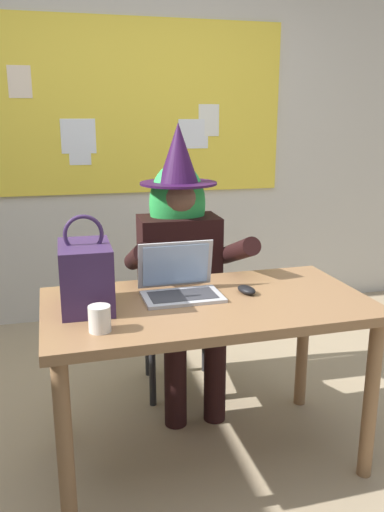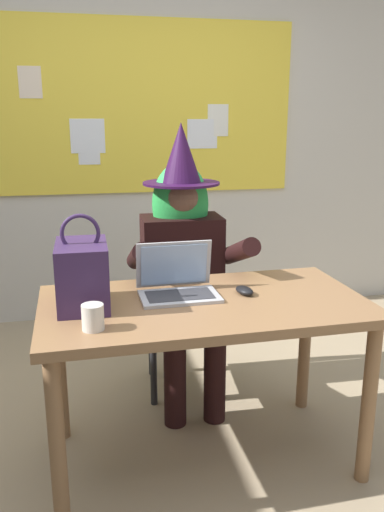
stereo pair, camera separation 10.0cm
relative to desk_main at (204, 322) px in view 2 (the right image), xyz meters
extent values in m
plane|color=tan|center=(-0.14, 0.02, -0.65)|extent=(24.00, 24.00, 0.00)
cube|color=beige|center=(-0.14, 1.90, 0.83)|extent=(6.77, 0.10, 2.96)
cube|color=yellow|center=(-0.14, 1.84, 0.90)|extent=(2.40, 0.02, 1.20)
cube|color=#F4E0C6|center=(-0.79, 1.83, 1.06)|extent=(0.15, 0.01, 0.21)
cube|color=white|center=(-0.42, 1.83, 0.60)|extent=(0.15, 0.01, 0.18)
cube|color=white|center=(0.40, 1.83, 0.72)|extent=(0.22, 0.01, 0.21)
cube|color=white|center=(-0.43, 1.83, 0.71)|extent=(0.24, 0.00, 0.24)
cube|color=white|center=(0.51, 1.83, 0.81)|extent=(0.16, 0.01, 0.23)
cube|color=#8E6642|center=(0.00, 0.00, 0.08)|extent=(1.37, 0.76, 0.04)
cylinder|color=#8E6642|center=(-0.61, -0.32, -0.30)|extent=(0.06, 0.06, 0.71)
cylinder|color=#8E6642|center=(0.62, -0.28, -0.30)|extent=(0.06, 0.06, 0.71)
cylinder|color=#8E6642|center=(-0.62, 0.28, -0.30)|extent=(0.06, 0.06, 0.71)
cylinder|color=#8E6642|center=(0.61, 0.32, -0.30)|extent=(0.06, 0.06, 0.71)
cube|color=black|center=(0.03, 0.64, -0.21)|extent=(0.46, 0.46, 0.04)
cube|color=black|center=(0.04, 0.83, 0.04)|extent=(0.38, 0.08, 0.45)
cylinder|color=#262628|center=(0.18, 0.46, -0.44)|extent=(0.04, 0.04, 0.42)
cylinder|color=#262628|center=(-0.16, 0.49, -0.44)|extent=(0.04, 0.04, 0.42)
cylinder|color=#262628|center=(0.21, 0.79, -0.44)|extent=(0.04, 0.04, 0.42)
cylinder|color=#262628|center=(-0.13, 0.83, -0.44)|extent=(0.04, 0.04, 0.42)
cylinder|color=black|center=(0.12, 0.28, -0.42)|extent=(0.11, 0.11, 0.46)
cylinder|color=black|center=(-0.08, 0.28, -0.42)|extent=(0.11, 0.11, 0.46)
cylinder|color=black|center=(0.12, 0.45, -0.16)|extent=(0.16, 0.42, 0.15)
cylinder|color=black|center=(-0.08, 0.45, -0.16)|extent=(0.16, 0.42, 0.15)
cube|color=black|center=(0.03, 0.66, 0.07)|extent=(0.42, 0.27, 0.52)
cylinder|color=black|center=(0.27, 0.43, 0.19)|extent=(0.10, 0.46, 0.24)
cylinder|color=black|center=(-0.23, 0.43, 0.19)|extent=(0.10, 0.46, 0.24)
sphere|color=brown|center=(0.03, 0.66, 0.43)|extent=(0.20, 0.20, 0.20)
ellipsoid|color=green|center=(0.03, 0.69, 0.39)|extent=(0.30, 0.22, 0.44)
cylinder|color=#2D0F38|center=(0.03, 0.66, 0.51)|extent=(0.40, 0.40, 0.01)
cone|color=#2D0F38|center=(0.03, 0.66, 0.66)|extent=(0.21, 0.21, 0.31)
cube|color=#B7B7BC|center=(-0.10, 0.05, 0.10)|extent=(0.34, 0.22, 0.01)
cube|color=#333338|center=(-0.10, 0.05, 0.11)|extent=(0.28, 0.16, 0.00)
cube|color=#B7B7BC|center=(-0.10, 0.17, 0.21)|extent=(0.33, 0.05, 0.21)
cube|color=#99B7E0|center=(-0.10, 0.16, 0.21)|extent=(0.29, 0.04, 0.18)
ellipsoid|color=black|center=(0.19, 0.04, 0.11)|extent=(0.09, 0.12, 0.03)
cube|color=#38234C|center=(-0.49, 0.04, 0.23)|extent=(0.20, 0.30, 0.26)
torus|color=#38234C|center=(-0.49, 0.04, 0.40)|extent=(0.16, 0.02, 0.16)
cylinder|color=silver|center=(-0.46, -0.22, 0.14)|extent=(0.08, 0.08, 0.09)
camera|label=1|loc=(-0.56, -1.97, 0.83)|focal=36.48mm
camera|label=2|loc=(-0.46, -1.99, 0.83)|focal=36.48mm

